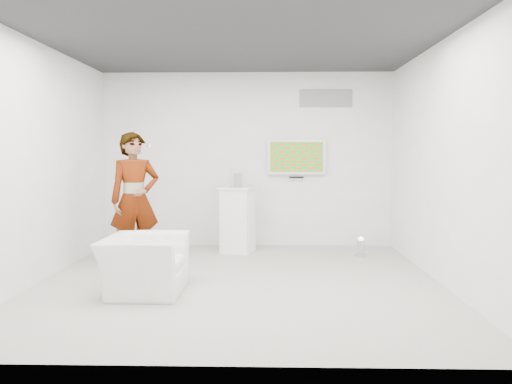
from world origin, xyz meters
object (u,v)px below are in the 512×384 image
tv (296,157)px  armchair (144,264)px  pedestal (238,220)px  person (135,200)px  floor_uplight (361,247)px

tv → armchair: size_ratio=0.99×
tv → armchair: 3.73m
pedestal → armchair: bearing=-111.4°
person → pedestal: person is taller
armchair → floor_uplight: size_ratio=3.46×
tv → pedestal: bearing=-151.1°
person → armchair: person is taller
person → floor_uplight: size_ratio=6.55×
tv → person: bearing=-144.8°
armchair → pedestal: bearing=-20.1°
armchair → floor_uplight: bearing=-52.8°
floor_uplight → pedestal: bearing=170.8°
tv → armchair: (-1.92, -2.95, -1.22)m
person → armchair: 1.49m
person → armchair: (0.44, -1.28, -0.63)m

